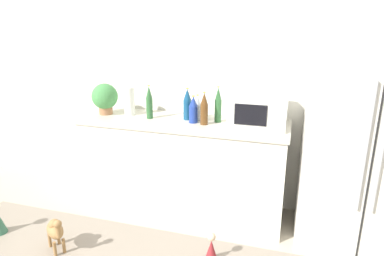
% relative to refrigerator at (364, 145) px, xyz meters
% --- Properties ---
extents(wall_back, '(8.00, 0.06, 2.55)m').
position_rel_refrigerator_xyz_m(wall_back, '(-1.01, 0.38, 0.41)').
color(wall_back, silver).
rests_on(wall_back, ground_plane).
extents(back_counter, '(1.93, 0.63, 0.92)m').
position_rel_refrigerator_xyz_m(back_counter, '(-1.52, 0.05, -0.40)').
color(back_counter, silver).
rests_on(back_counter, ground_plane).
extents(refrigerator, '(0.92, 0.70, 1.72)m').
position_rel_refrigerator_xyz_m(refrigerator, '(0.00, 0.00, 0.00)').
color(refrigerator, silver).
rests_on(refrigerator, ground_plane).
extents(potted_plant, '(0.25, 0.25, 0.30)m').
position_rel_refrigerator_xyz_m(potted_plant, '(-2.32, 0.04, 0.23)').
color(potted_plant, '#9E6B47').
rests_on(potted_plant, back_counter).
extents(paper_towel_roll, '(0.10, 0.10, 0.27)m').
position_rel_refrigerator_xyz_m(paper_towel_roll, '(-2.07, 0.08, 0.20)').
color(paper_towel_roll, white).
rests_on(paper_towel_roll, back_counter).
extents(microwave, '(0.48, 0.37, 0.28)m').
position_rel_refrigerator_xyz_m(microwave, '(-0.85, 0.07, 0.20)').
color(microwave, white).
rests_on(microwave, back_counter).
extents(back_bottle_0, '(0.06, 0.06, 0.32)m').
position_rel_refrigerator_xyz_m(back_bottle_0, '(-1.20, 0.08, 0.22)').
color(back_bottle_0, '#2D6033').
rests_on(back_bottle_0, back_counter).
extents(back_bottle_1, '(0.08, 0.08, 0.29)m').
position_rel_refrigerator_xyz_m(back_bottle_1, '(-1.49, 0.09, 0.20)').
color(back_bottle_1, navy).
rests_on(back_bottle_1, back_counter).
extents(back_bottle_2, '(0.08, 0.08, 0.25)m').
position_rel_refrigerator_xyz_m(back_bottle_2, '(-1.41, 0.00, 0.18)').
color(back_bottle_2, navy).
rests_on(back_bottle_2, back_counter).
extents(back_bottle_3, '(0.06, 0.06, 0.31)m').
position_rel_refrigerator_xyz_m(back_bottle_3, '(-1.84, 0.02, 0.21)').
color(back_bottle_3, '#2D6033').
rests_on(back_bottle_3, back_counter).
extents(back_bottle_4, '(0.07, 0.07, 0.29)m').
position_rel_refrigerator_xyz_m(back_bottle_4, '(-1.30, -0.02, 0.20)').
color(back_bottle_4, brown).
rests_on(back_bottle_4, back_counter).
extents(back_bottle_5, '(0.06, 0.06, 0.24)m').
position_rel_refrigerator_xyz_m(back_bottle_5, '(-1.39, 0.09, 0.17)').
color(back_bottle_5, '#B2B7BC').
rests_on(back_bottle_5, back_counter).
extents(camel_figurine, '(0.12, 0.11, 0.16)m').
position_rel_refrigerator_xyz_m(camel_figurine, '(-1.38, -1.90, 0.17)').
color(camel_figurine, olive).
rests_on(camel_figurine, bar_counter).
extents(wise_man_figurine_crimson, '(0.05, 0.05, 0.11)m').
position_rel_refrigerator_xyz_m(wise_man_figurine_crimson, '(-0.80, -1.78, 0.13)').
color(wise_man_figurine_crimson, maroon).
rests_on(wise_man_figurine_crimson, bar_counter).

